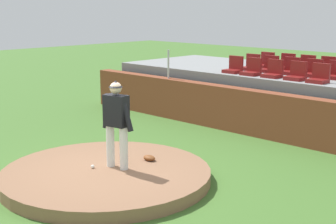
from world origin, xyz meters
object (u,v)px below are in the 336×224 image
at_px(baseball, 93,167).
at_px(stadium_chair_5, 251,65).
at_px(stadium_chair_11, 286,65).
at_px(stadium_chair_12, 306,66).
at_px(stadium_chair_3, 297,74).
at_px(stadium_chair_4, 319,77).
at_px(stadium_chair_6, 269,67).
at_px(stadium_chair_8, 313,71).
at_px(stadium_chair_1, 252,70).
at_px(pitcher, 116,118).
at_px(stadium_chair_7, 290,69).
at_px(stadium_chair_13, 327,68).
at_px(fielding_glove, 149,158).
at_px(stadium_chair_2, 273,72).
at_px(stadium_chair_9, 336,73).
at_px(stadium_chair_0, 234,68).
at_px(stadium_chair_10, 266,63).

height_order(baseball, stadium_chair_5, stadium_chair_5).
distance_m(stadium_chair_11, stadium_chair_12, 0.70).
height_order(stadium_chair_3, stadium_chair_4, same).
height_order(stadium_chair_3, stadium_chair_6, same).
height_order(stadium_chair_6, stadium_chair_12, same).
height_order(baseball, stadium_chair_8, stadium_chair_8).
relative_size(stadium_chair_1, stadium_chair_11, 1.00).
xyz_separation_m(pitcher, stadium_chair_7, (-0.07, 6.72, 0.36)).
distance_m(stadium_chair_7, stadium_chair_8, 0.71).
xyz_separation_m(stadium_chair_6, stadium_chair_11, (0.02, 0.94, 0.00)).
bearing_deg(stadium_chair_13, stadium_chair_5, 23.65).
bearing_deg(stadium_chair_1, stadium_chair_7, -127.83).
xyz_separation_m(stadium_chair_6, stadium_chair_12, (0.72, 0.92, 0.00)).
xyz_separation_m(stadium_chair_5, stadium_chair_6, (0.69, -0.03, 0.00)).
distance_m(stadium_chair_5, stadium_chair_12, 1.67).
distance_m(fielding_glove, stadium_chair_6, 6.15).
height_order(stadium_chair_3, stadium_chair_12, same).
xyz_separation_m(stadium_chair_1, stadium_chair_2, (0.71, 0.02, 0.00)).
distance_m(pitcher, stadium_chair_9, 6.88).
relative_size(baseball, stadium_chair_9, 0.15).
relative_size(stadium_chair_0, stadium_chair_1, 1.00).
xyz_separation_m(stadium_chair_5, stadium_chair_12, (1.41, 0.89, 0.00)).
height_order(stadium_chair_4, stadium_chair_7, same).
xyz_separation_m(stadium_chair_1, stadium_chair_5, (-0.68, 0.94, 0.00)).
distance_m(stadium_chair_8, stadium_chair_11, 1.68).
distance_m(pitcher, stadium_chair_1, 5.86).
relative_size(pitcher, stadium_chair_11, 3.55).
height_order(stadium_chair_0, stadium_chair_8, same).
distance_m(stadium_chair_5, stadium_chair_10, 0.87).
bearing_deg(fielding_glove, stadium_chair_4, 79.12).
distance_m(stadium_chair_8, stadium_chair_10, 2.30).
bearing_deg(stadium_chair_3, pitcher, 83.76).
bearing_deg(stadium_chair_9, stadium_chair_8, 1.98).
relative_size(fielding_glove, stadium_chair_0, 0.60).
relative_size(baseball, stadium_chair_3, 0.15).
relative_size(stadium_chair_2, stadium_chair_8, 1.00).
bearing_deg(stadium_chair_5, stadium_chair_1, 125.89).
height_order(stadium_chair_5, stadium_chair_13, same).
xyz_separation_m(pitcher, stadium_chair_0, (-1.47, 5.85, 0.36)).
relative_size(stadium_chair_4, stadium_chair_13, 1.00).
relative_size(stadium_chair_6, stadium_chair_11, 1.00).
distance_m(fielding_glove, stadium_chair_7, 6.10).
xyz_separation_m(stadium_chair_7, stadium_chair_13, (0.69, 0.93, 0.00)).
relative_size(stadium_chair_9, stadium_chair_10, 1.00).
bearing_deg(stadium_chair_5, stadium_chair_11, -127.72).
height_order(stadium_chair_2, stadium_chair_8, same).
height_order(stadium_chair_7, stadium_chair_8, same).
distance_m(stadium_chair_7, stadium_chair_12, 0.91).
bearing_deg(stadium_chair_0, stadium_chair_1, 176.00).
bearing_deg(stadium_chair_13, stadium_chair_0, 40.78).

